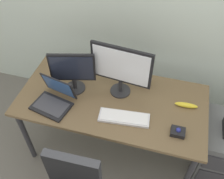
# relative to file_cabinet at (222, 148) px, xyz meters

# --- Properties ---
(ground_plane) EXTENTS (8.00, 8.00, 0.00)m
(ground_plane) POSITION_rel_file_cabinet_xyz_m (-1.06, -0.07, -0.30)
(ground_plane) COLOR #66625A
(desk) EXTENTS (1.63, 0.79, 0.76)m
(desk) POSITION_rel_file_cabinet_xyz_m (-1.06, -0.07, 0.39)
(desk) COLOR brown
(desk) RESTS_ON ground
(file_cabinet) EXTENTS (0.42, 0.53, 0.60)m
(file_cabinet) POSITION_rel_file_cabinet_xyz_m (0.00, 0.00, 0.00)
(file_cabinet) COLOR #5A5C5D
(file_cabinet) RESTS_ON ground
(monitor_main) EXTENTS (0.52, 0.18, 0.48)m
(monitor_main) POSITION_rel_file_cabinet_xyz_m (-1.01, 0.04, 0.74)
(monitor_main) COLOR #262628
(monitor_main) RESTS_ON desk
(monitor_side) EXTENTS (0.38, 0.18, 0.39)m
(monitor_side) POSITION_rel_file_cabinet_xyz_m (-1.41, -0.04, 0.68)
(monitor_side) COLOR #262628
(monitor_side) RESTS_ON desk
(keyboard) EXTENTS (0.42, 0.18, 0.03)m
(keyboard) POSITION_rel_file_cabinet_xyz_m (-0.91, -0.25, 0.47)
(keyboard) COLOR silver
(keyboard) RESTS_ON desk
(laptop) EXTENTS (0.36, 0.33, 0.24)m
(laptop) POSITION_rel_file_cabinet_xyz_m (-1.51, -0.25, 0.51)
(laptop) COLOR black
(laptop) RESTS_ON desk
(trackball_mouse) EXTENTS (0.11, 0.09, 0.07)m
(trackball_mouse) POSITION_rel_file_cabinet_xyz_m (-0.47, -0.28, 0.48)
(trackball_mouse) COLOR black
(trackball_mouse) RESTS_ON desk
(coffee_mug) EXTENTS (0.10, 0.09, 0.11)m
(coffee_mug) POSITION_rel_file_cabinet_xyz_m (-0.81, 0.19, 0.51)
(coffee_mug) COLOR silver
(coffee_mug) RESTS_ON desk
(banana) EXTENTS (0.19, 0.05, 0.04)m
(banana) POSITION_rel_file_cabinet_xyz_m (-0.43, 0.01, 0.48)
(banana) COLOR yellow
(banana) RESTS_ON desk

